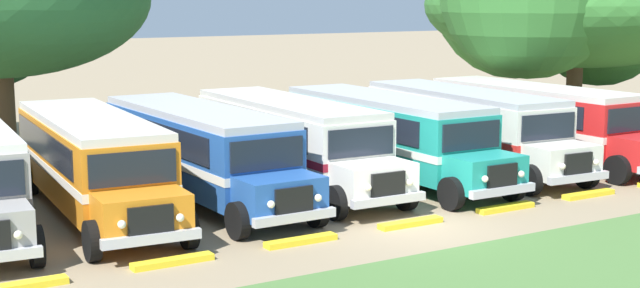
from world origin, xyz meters
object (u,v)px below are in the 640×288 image
parked_bus_slot_1 (93,159)px  parked_bus_slot_2 (200,149)px  secondary_tree (557,1)px  parked_bus_slot_5 (466,124)px  parked_bus_slot_3 (291,138)px  parked_bus_slot_6 (537,119)px  parked_bus_slot_4 (388,133)px

parked_bus_slot_1 → parked_bus_slot_2: same height
secondary_tree → parked_bus_slot_1: bearing=-165.3°
parked_bus_slot_1 → parked_bus_slot_5: 13.90m
parked_bus_slot_3 → parked_bus_slot_6: (10.45, -0.75, 0.00)m
parked_bus_slot_2 → parked_bus_slot_3: (3.44, 0.36, 0.00)m
parked_bus_slot_5 → parked_bus_slot_4: bearing=-83.9°
parked_bus_slot_2 → parked_bus_slot_4: same height
parked_bus_slot_1 → parked_bus_slot_2: (3.38, 0.07, 0.00)m
parked_bus_slot_1 → parked_bus_slot_2: 3.39m
parked_bus_slot_4 → parked_bus_slot_6: same height
parked_bus_slot_3 → secondary_tree: 19.94m
parked_bus_slot_5 → secondary_tree: bearing=123.9°
parked_bus_slot_2 → parked_bus_slot_5: size_ratio=1.00×
parked_bus_slot_1 → parked_bus_slot_3: bearing=97.7°
secondary_tree → parked_bus_slot_5: bearing=-149.2°
parked_bus_slot_5 → parked_bus_slot_6: same height
parked_bus_slot_6 → parked_bus_slot_5: bearing=-93.9°
parked_bus_slot_2 → parked_bus_slot_5: bearing=88.0°
parked_bus_slot_5 → secondary_tree: secondary_tree is taller
parked_bus_slot_4 → secondary_tree: (14.99, 6.94, 4.43)m
parked_bus_slot_2 → secondary_tree: secondary_tree is taller
parked_bus_slot_2 → secondary_tree: 23.25m
parked_bus_slot_2 → parked_bus_slot_6: same height
parked_bus_slot_1 → secondary_tree: (25.25, 6.63, 4.43)m
parked_bus_slot_4 → parked_bus_slot_5: size_ratio=0.99×
parked_bus_slot_4 → parked_bus_slot_1: bearing=-91.6°
parked_bus_slot_4 → secondary_tree: bearing=115.1°
parked_bus_slot_3 → parked_bus_slot_4: (3.43, -0.74, 0.00)m
parked_bus_slot_2 → parked_bus_slot_5: same height
parked_bus_slot_4 → secondary_tree: size_ratio=0.67×
parked_bus_slot_1 → parked_bus_slot_3: same height
parked_bus_slot_3 → secondary_tree: (18.42, 6.20, 4.43)m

